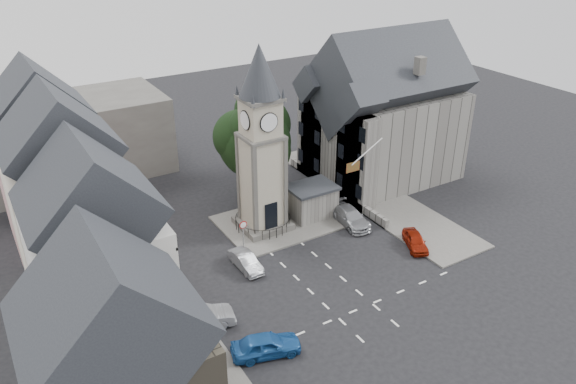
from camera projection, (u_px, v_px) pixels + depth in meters
ground at (312, 272)px, 43.85m from camera, size 120.00×120.00×0.00m
pavement_west at (132, 281)px, 42.63m from camera, size 6.00×30.00×0.14m
pavement_east at (369, 194)px, 55.45m from camera, size 6.00×26.00×0.14m
central_island at (278, 222)px, 50.60m from camera, size 10.00×8.00×0.16m
road_markings at (355, 311)px, 39.66m from camera, size 20.00×8.00×0.01m
clock_tower at (261, 142)px, 46.24m from camera, size 4.86×4.86×16.25m
stone_shelter at (311, 201)px, 51.07m from camera, size 4.30×3.30×3.08m
town_tree at (254, 132)px, 51.50m from camera, size 7.20×7.20×10.80m
warning_sign_post at (243, 230)px, 45.59m from camera, size 0.70×0.19×2.85m
terrace_pink at (48, 165)px, 45.89m from camera, size 8.10×7.60×12.80m
terrace_cream at (70, 205)px, 39.80m from camera, size 8.10×7.60×12.80m
terrace_tudor at (101, 265)px, 33.89m from camera, size 8.10×7.60×12.00m
building_sw_stone at (121, 381)px, 26.73m from camera, size 8.60×7.60×10.40m
backdrop_west at (67, 140)px, 57.82m from camera, size 20.00×10.00×8.00m
east_building at (383, 120)px, 56.56m from camera, size 14.40×11.40×12.60m
east_boundary_wall at (334, 190)px, 55.50m from camera, size 0.40×16.00×0.90m
flagpole at (367, 152)px, 47.40m from camera, size 3.68×0.10×2.74m
car_west_blue at (266, 345)px, 35.48m from camera, size 4.77×2.94×1.52m
car_west_silver at (200, 318)px, 37.72m from camera, size 4.99×2.61×1.57m
car_west_grey at (136, 258)px, 44.31m from camera, size 5.47×2.79×1.48m
car_island_silver at (246, 261)px, 44.04m from camera, size 1.42×3.83×1.25m
car_island_east at (350, 217)px, 50.18m from camera, size 2.48×5.11×1.43m
car_east_red at (415, 241)px, 46.76m from camera, size 2.86×3.92×1.24m
pedestrian at (330, 192)px, 53.98m from camera, size 0.80×0.72×1.84m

